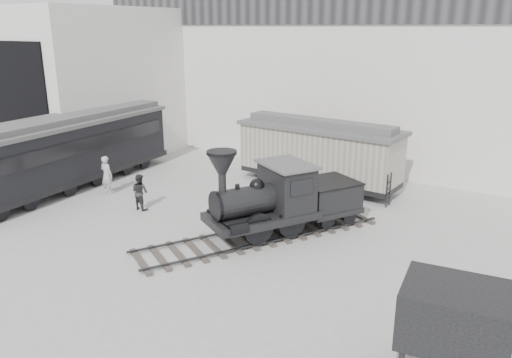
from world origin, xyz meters
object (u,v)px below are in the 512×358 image
Objects in this scene: locomotive at (279,202)px; visitor_b at (140,192)px; visitor_a at (107,175)px; passenger_coach at (74,150)px; boxcar at (319,152)px; coal_hopper at (454,323)px.

locomotive reaches higher than visitor_b.
visitor_a is 3.06m from visitor_b.
passenger_coach is at bearing -0.80° from visitor_a.
passenger_coach reaches higher than visitor_b.
passenger_coach is at bearing -144.19° from boxcar.
locomotive reaches higher than boxcar.
boxcar is (-1.31, 6.52, 0.51)m from locomotive.
locomotive reaches higher than coal_hopper.
coal_hopper reaches higher than visitor_b.
locomotive is 11.99m from passenger_coach.
passenger_coach is at bearing -149.82° from locomotive.
passenger_coach is (-11.98, 0.02, 0.58)m from locomotive.
locomotive is 5.98× the size of visitor_b.
coal_hopper is at bearing -6.22° from locomotive.
boxcar is 3.49× the size of coal_hopper.
visitor_b is at bearing -142.56° from locomotive.
boxcar is 15.03m from coal_hopper.
passenger_coach is 7.89× the size of visitor_b.
coal_hopper is at bearing 163.32° from visitor_a.
visitor_b is at bearing 155.61° from coal_hopper.
visitor_a is (2.38, -0.08, -0.94)m from passenger_coach.
passenger_coach is (-10.66, -6.50, 0.07)m from boxcar.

